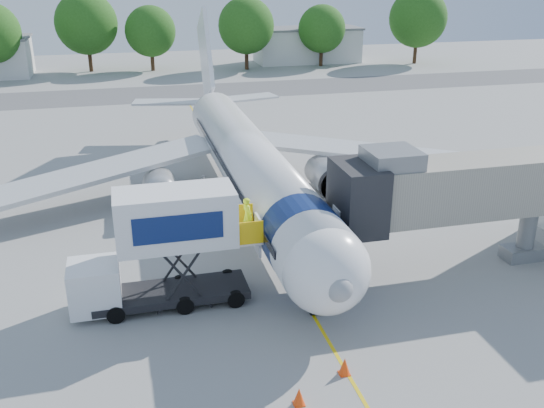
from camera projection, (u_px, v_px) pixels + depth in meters
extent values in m
plane|color=#9B9B98|center=(263.00, 230.00, 35.60)|extent=(160.00, 160.00, 0.00)
cube|color=yellow|center=(263.00, 230.00, 35.60)|extent=(0.15, 70.00, 0.01)
cube|color=#59595B|center=(183.00, 93.00, 73.42)|extent=(120.00, 10.00, 0.01)
cylinder|color=white|center=(251.00, 166.00, 37.20)|extent=(3.70, 28.00, 3.70)
sphere|color=white|center=(326.00, 270.00, 24.59)|extent=(3.70, 3.70, 3.70)
sphere|color=gray|center=(339.00, 288.00, 23.19)|extent=(1.10, 1.10, 1.10)
cone|color=white|center=(209.00, 107.00, 52.50)|extent=(3.70, 6.00, 3.70)
cube|color=white|center=(206.00, 56.00, 51.85)|extent=(0.35, 7.26, 8.29)
cube|color=silver|center=(365.00, 151.00, 42.67)|extent=(16.17, 9.32, 1.42)
cube|color=silver|center=(102.00, 171.00, 38.55)|extent=(16.17, 9.32, 1.42)
cylinder|color=#999BA0|center=(327.00, 177.00, 40.43)|extent=(2.10, 3.60, 2.10)
cylinder|color=#999BA0|center=(161.00, 191.00, 37.92)|extent=(2.10, 3.60, 2.10)
cube|color=black|center=(328.00, 263.00, 24.15)|extent=(2.60, 1.39, 0.81)
cylinder|color=#0B1C53|center=(304.00, 239.00, 27.29)|extent=(3.73, 2.00, 3.73)
cylinder|color=silver|center=(313.00, 300.00, 26.77)|extent=(0.16, 0.16, 1.50)
cylinder|color=black|center=(313.00, 308.00, 26.93)|extent=(0.25, 0.64, 0.64)
cylinder|color=black|center=(280.00, 185.00, 41.43)|extent=(0.35, 0.90, 0.90)
cylinder|color=black|center=(204.00, 192.00, 40.24)|extent=(0.35, 0.90, 0.90)
cube|color=#9E9987|center=(474.00, 186.00, 29.73)|extent=(13.60, 2.60, 2.80)
cube|color=black|center=(358.00, 197.00, 28.34)|extent=(2.00, 3.20, 3.20)
cube|color=slate|center=(392.00, 158.00, 28.04)|extent=(2.40, 2.40, 0.80)
cylinder|color=slate|center=(527.00, 233.00, 31.60)|extent=(0.90, 0.90, 3.00)
cube|color=slate|center=(523.00, 252.00, 32.03)|extent=(2.20, 1.20, 0.70)
cylinder|color=black|center=(508.00, 254.00, 31.82)|extent=(0.30, 0.70, 0.70)
cylinder|color=black|center=(538.00, 251.00, 32.24)|extent=(0.30, 0.70, 0.70)
cube|color=black|center=(171.00, 293.00, 27.72)|extent=(7.00, 2.30, 0.35)
cube|color=white|center=(95.00, 286.00, 26.67)|extent=(2.20, 2.20, 2.10)
cube|color=black|center=(94.00, 277.00, 26.51)|extent=(1.90, 2.10, 0.70)
cube|color=white|center=(175.00, 218.00, 26.45)|extent=(5.20, 2.40, 2.50)
cube|color=#0B1C53|center=(178.00, 229.00, 25.35)|extent=(3.80, 0.04, 1.20)
cube|color=silver|center=(246.00, 235.00, 27.61)|extent=(1.10, 2.20, 0.10)
cube|color=yellow|center=(251.00, 233.00, 26.46)|extent=(1.10, 0.06, 1.10)
cube|color=yellow|center=(241.00, 215.00, 28.35)|extent=(1.10, 0.06, 1.10)
cylinder|color=black|center=(236.00, 299.00, 27.47)|extent=(0.80, 0.25, 0.80)
cylinder|color=black|center=(228.00, 278.00, 29.36)|extent=(0.80, 0.25, 0.80)
cylinder|color=black|center=(116.00, 315.00, 26.26)|extent=(0.80, 0.25, 0.80)
cylinder|color=black|center=(115.00, 291.00, 28.15)|extent=(0.80, 0.25, 0.80)
imported|color=#D0FD1A|center=(247.00, 216.00, 27.28)|extent=(0.59, 0.74, 1.76)
cube|color=white|center=(385.00, 393.00, 21.00)|extent=(3.85, 2.33, 1.46)
cube|color=#0B1C53|center=(386.00, 381.00, 20.83)|extent=(2.29, 2.03, 0.36)
cylinder|color=black|center=(339.00, 391.00, 21.65)|extent=(0.76, 0.35, 0.73)
cylinder|color=black|center=(418.00, 384.00, 21.96)|extent=(0.76, 0.35, 0.73)
cone|color=#FF430D|center=(299.00, 396.00, 21.40)|extent=(0.43, 0.43, 0.69)
cube|color=#FF430D|center=(299.00, 404.00, 21.52)|extent=(0.40, 0.40, 0.04)
cone|color=#FF430D|center=(345.00, 366.00, 22.98)|extent=(0.45, 0.45, 0.72)
cube|color=#FF430D|center=(344.00, 373.00, 23.10)|extent=(0.41, 0.41, 0.04)
cube|color=silver|center=(307.00, 46.00, 95.55)|extent=(16.00, 7.00, 5.00)
cube|color=slate|center=(307.00, 28.00, 94.57)|extent=(16.40, 7.40, 0.30)
cylinder|color=#382314|center=(90.00, 58.00, 87.09)|extent=(0.56, 0.56, 3.91)
sphere|color=#235216|center=(86.00, 23.00, 85.32)|extent=(8.69, 8.69, 8.69)
cylinder|color=#382314|center=(152.00, 59.00, 87.94)|extent=(0.56, 0.56, 3.24)
sphere|color=#235216|center=(150.00, 31.00, 86.47)|extent=(7.19, 7.19, 7.19)
cylinder|color=#382314|center=(247.00, 57.00, 88.85)|extent=(0.56, 0.56, 3.63)
sphere|color=#235216|center=(246.00, 26.00, 87.21)|extent=(8.07, 8.07, 8.07)
cylinder|color=#382314|center=(321.00, 55.00, 92.12)|extent=(0.56, 0.56, 3.18)
sphere|color=#235216|center=(322.00, 29.00, 90.68)|extent=(7.07, 7.07, 7.07)
cylinder|color=#382314|center=(415.00, 51.00, 94.20)|extent=(0.56, 0.56, 3.95)
sphere|color=#235216|center=(418.00, 18.00, 92.41)|extent=(8.78, 8.78, 8.78)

